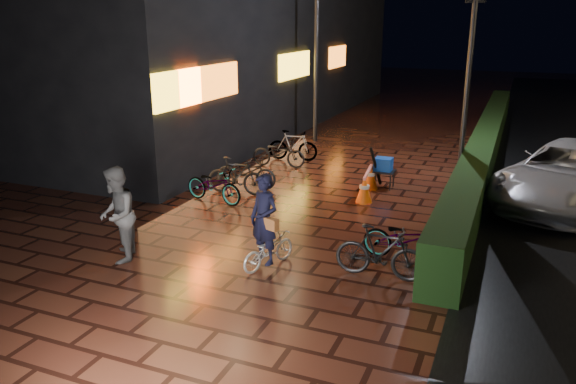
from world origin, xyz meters
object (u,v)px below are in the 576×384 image
at_px(cyclist, 266,234).
at_px(traffic_barrier, 367,183).
at_px(bystander_person, 117,215).
at_px(van, 572,175).
at_px(cart_assembly, 383,166).

relative_size(cyclist, traffic_barrier, 1.09).
bearing_deg(bystander_person, traffic_barrier, 121.05).
distance_m(van, cyclist, 7.80).
bearing_deg(traffic_barrier, cyclist, -96.60).
height_order(van, traffic_barrier, van).
height_order(bystander_person, cyclist, bystander_person).
xyz_separation_m(van, cart_assembly, (-4.39, -0.28, -0.15)).
bearing_deg(cyclist, bystander_person, -164.21).
xyz_separation_m(van, traffic_barrier, (-4.58, -1.06, -0.42)).
distance_m(cyclist, traffic_barrier, 4.85).
bearing_deg(cyclist, cart_assembly, 82.45).
bearing_deg(van, cyclist, -111.38).
bearing_deg(van, bystander_person, -119.69).
height_order(bystander_person, van, bystander_person).
xyz_separation_m(traffic_barrier, cart_assembly, (0.18, 0.78, 0.27)).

